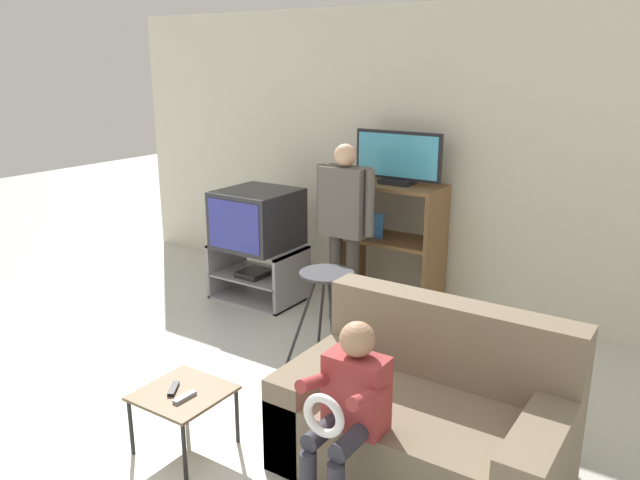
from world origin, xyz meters
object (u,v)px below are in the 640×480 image
object	(u,v)px
couch	(426,421)
remote_control_white	(185,397)
folding_stool	(327,287)
remote_control_black	(173,389)
tv_stand	(258,273)
person_standing_adult	(345,217)
television_flat	(398,159)
person_seated_child	(347,406)
media_shelf	(392,245)
snack_table	(183,398)
television_main	(257,218)

from	to	relation	value
couch	remote_control_white	bearing A→B (deg)	-151.15
folding_stool	remote_control_black	world-z (taller)	folding_stool
folding_stool	remote_control_black	bearing A→B (deg)	-95.28
tv_stand	couch	distance (m)	2.77
couch	person_standing_adult	size ratio (longest dim) A/B	0.96
television_flat	person_seated_child	size ratio (longest dim) A/B	0.82
media_shelf	television_flat	size ratio (longest dim) A/B	1.40
folding_stool	couch	world-z (taller)	couch
snack_table	media_shelf	bearing A→B (deg)	90.87
television_main	television_flat	world-z (taller)	television_flat
person_seated_child	snack_table	bearing A→B (deg)	-176.14
folding_stool	snack_table	size ratio (longest dim) A/B	1.49
snack_table	television_main	bearing A→B (deg)	118.79
media_shelf	folding_stool	distance (m)	1.24
snack_table	couch	xyz separation A→B (m)	(1.21, 0.58, -0.03)
media_shelf	snack_table	bearing A→B (deg)	-89.13
television_main	remote_control_black	xyz separation A→B (m)	(1.09, -2.09, -0.39)
television_main	snack_table	distance (m)	2.40
folding_stool	remote_control_black	size ratio (longest dim) A/B	4.81
couch	remote_control_black	bearing A→B (deg)	-154.50
television_flat	snack_table	distance (m)	2.79
snack_table	remote_control_white	size ratio (longest dim) A/B	3.22
television_flat	person_seated_child	bearing A→B (deg)	-67.58
television_main	media_shelf	xyz separation A→B (m)	(1.10, 0.52, -0.20)
remote_control_black	couch	world-z (taller)	couch
media_shelf	person_standing_adult	size ratio (longest dim) A/B	0.74
tv_stand	couch	xyz separation A→B (m)	(2.35, -1.48, 0.04)
remote_control_white	person_seated_child	xyz separation A→B (m)	(0.96, 0.12, 0.21)
television_flat	remote_control_black	bearing A→B (deg)	-90.74
television_main	television_flat	distance (m)	1.36
remote_control_white	person_seated_child	size ratio (longest dim) A/B	0.15
snack_table	remote_control_black	distance (m)	0.07
television_main	tv_stand	bearing A→B (deg)	-88.91
tv_stand	remote_control_black	size ratio (longest dim) A/B	5.59
snack_table	person_standing_adult	world-z (taller)	person_standing_adult
person_seated_child	television_main	bearing A→B (deg)	137.26
couch	television_flat	bearing A→B (deg)	121.29
television_main	folding_stool	bearing A→B (deg)	-30.57
snack_table	remote_control_black	bearing A→B (deg)	-158.14
remote_control_white	person_standing_adult	world-z (taller)	person_standing_adult
tv_stand	couch	bearing A→B (deg)	-32.18
person_seated_child	couch	bearing A→B (deg)	70.33
person_seated_child	folding_stool	bearing A→B (deg)	126.56
person_standing_adult	folding_stool	bearing A→B (deg)	-68.20
couch	person_seated_child	bearing A→B (deg)	-109.67
remote_control_black	folding_stool	bearing A→B (deg)	51.53
tv_stand	person_standing_adult	distance (m)	1.14
person_standing_adult	person_seated_child	distance (m)	2.35
tv_stand	snack_table	distance (m)	2.35
remote_control_white	snack_table	bearing A→B (deg)	145.69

